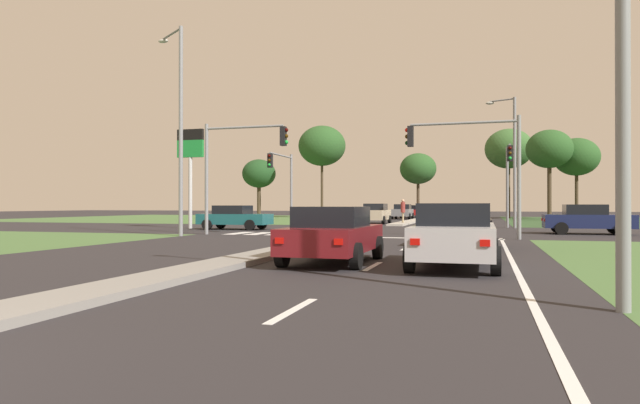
% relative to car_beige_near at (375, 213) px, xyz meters
% --- Properties ---
extents(ground_plane, '(200.00, 200.00, 0.00)m').
position_rel_car_beige_near_xyz_m(ground_plane, '(2.30, -11.96, -0.82)').
color(ground_plane, '#282628').
extents(grass_verge_far_left, '(35.00, 35.00, 0.01)m').
position_rel_car_beige_near_xyz_m(grass_verge_far_left, '(-23.20, 12.54, -0.82)').
color(grass_verge_far_left, '#476B38').
rests_on(grass_verge_far_left, ground).
extents(median_island_near, '(1.20, 22.00, 0.14)m').
position_rel_car_beige_near_xyz_m(median_island_near, '(2.30, -30.96, -0.75)').
color(median_island_near, gray).
rests_on(median_island_near, ground).
extents(median_island_far, '(1.20, 36.00, 0.14)m').
position_rel_car_beige_near_xyz_m(median_island_far, '(2.30, 13.04, -0.75)').
color(median_island_far, '#ADA89E').
rests_on(median_island_far, ground).
extents(lane_dash_near, '(0.14, 2.00, 0.01)m').
position_rel_car_beige_near_xyz_m(lane_dash_near, '(5.80, -37.00, -0.82)').
color(lane_dash_near, silver).
rests_on(lane_dash_near, ground).
extents(lane_dash_second, '(0.14, 2.00, 0.01)m').
position_rel_car_beige_near_xyz_m(lane_dash_second, '(5.80, -31.00, -0.82)').
color(lane_dash_second, silver).
rests_on(lane_dash_second, ground).
extents(lane_dash_third, '(0.14, 2.00, 0.01)m').
position_rel_car_beige_near_xyz_m(lane_dash_third, '(5.80, -25.00, -0.82)').
color(lane_dash_third, silver).
rests_on(lane_dash_third, ground).
extents(lane_dash_fourth, '(0.14, 2.00, 0.01)m').
position_rel_car_beige_near_xyz_m(lane_dash_fourth, '(5.80, -19.00, -0.82)').
color(lane_dash_fourth, silver).
rests_on(lane_dash_fourth, ground).
extents(edge_line_right, '(0.14, 24.00, 0.01)m').
position_rel_car_beige_near_xyz_m(edge_line_right, '(9.15, -29.96, -0.82)').
color(edge_line_right, silver).
rests_on(edge_line_right, ground).
extents(stop_bar_near, '(6.40, 0.50, 0.01)m').
position_rel_car_beige_near_xyz_m(stop_bar_near, '(6.10, -18.96, -0.82)').
color(stop_bar_near, silver).
rests_on(stop_bar_near, ground).
extents(crosswalk_bar_near, '(0.70, 2.80, 0.01)m').
position_rel_car_beige_near_xyz_m(crosswalk_bar_near, '(-4.10, -17.16, -0.82)').
color(crosswalk_bar_near, silver).
rests_on(crosswalk_bar_near, ground).
extents(crosswalk_bar_second, '(0.70, 2.80, 0.01)m').
position_rel_car_beige_near_xyz_m(crosswalk_bar_second, '(-2.95, -17.16, -0.82)').
color(crosswalk_bar_second, silver).
rests_on(crosswalk_bar_second, ground).
extents(crosswalk_bar_third, '(0.70, 2.80, 0.01)m').
position_rel_car_beige_near_xyz_m(crosswalk_bar_third, '(-1.80, -17.16, -0.82)').
color(crosswalk_bar_third, silver).
rests_on(crosswalk_bar_third, ground).
extents(crosswalk_bar_fourth, '(0.70, 2.80, 0.01)m').
position_rel_car_beige_near_xyz_m(crosswalk_bar_fourth, '(-0.65, -17.16, -0.82)').
color(crosswalk_bar_fourth, silver).
rests_on(crosswalk_bar_fourth, ground).
extents(crosswalk_bar_fifth, '(0.70, 2.80, 0.01)m').
position_rel_car_beige_near_xyz_m(crosswalk_bar_fifth, '(0.50, -17.16, -0.82)').
color(crosswalk_bar_fifth, silver).
rests_on(crosswalk_bar_fifth, ground).
extents(car_beige_near, '(2.06, 4.57, 1.61)m').
position_rel_car_beige_near_xyz_m(car_beige_near, '(0.00, 0.00, 0.00)').
color(car_beige_near, '#BCAD8E').
rests_on(car_beige_near, ground).
extents(car_maroon_second, '(2.06, 4.37, 1.47)m').
position_rel_car_beige_near_xyz_m(car_maroon_second, '(4.64, -30.45, -0.07)').
color(car_maroon_second, maroon).
rests_on(car_maroon_second, ground).
extents(car_silver_third, '(2.06, 4.40, 1.55)m').
position_rel_car_beige_near_xyz_m(car_silver_third, '(7.75, -30.68, -0.03)').
color(car_silver_third, '#B7B7BC').
rests_on(car_silver_third, ground).
extents(car_grey_fourth, '(2.05, 4.33, 1.58)m').
position_rel_car_beige_near_xyz_m(car_grey_fourth, '(0.03, 15.38, -0.02)').
color(car_grey_fourth, slate).
rests_on(car_grey_fourth, ground).
extents(car_navy_fifth, '(4.33, 2.08, 1.54)m').
position_rel_car_beige_near_xyz_m(car_navy_fifth, '(13.54, -12.94, -0.04)').
color(car_navy_fifth, '#161E47').
rests_on(car_navy_fifth, ground).
extents(car_teal_sixth, '(4.43, 2.07, 1.48)m').
position_rel_car_beige_near_xyz_m(car_teal_sixth, '(-6.34, -13.00, -0.06)').
color(car_teal_sixth, '#19565B').
rests_on(car_teal_sixth, ground).
extents(car_black_seventh, '(1.95, 4.45, 1.54)m').
position_rel_car_beige_near_xyz_m(car_black_seventh, '(7.81, -23.71, -0.04)').
color(car_black_seventh, black).
rests_on(car_black_seventh, ground).
extents(car_red_eighth, '(2.02, 4.29, 1.47)m').
position_rel_car_beige_near_xyz_m(car_red_eighth, '(0.07, 21.55, -0.07)').
color(car_red_eighth, '#A31919').
rests_on(car_red_eighth, ground).
extents(traffic_signal_far_right, '(0.32, 4.47, 5.35)m').
position_rel_car_beige_near_xyz_m(traffic_signal_far_right, '(9.90, -7.00, 2.87)').
color(traffic_signal_far_right, gray).
rests_on(traffic_signal_far_right, ground).
extents(traffic_signal_near_right, '(5.09, 0.32, 5.46)m').
position_rel_car_beige_near_xyz_m(traffic_signal_near_right, '(8.02, -18.56, 2.97)').
color(traffic_signal_near_right, gray).
rests_on(traffic_signal_near_right, ground).
extents(traffic_signal_far_left, '(0.32, 4.63, 5.25)m').
position_rel_car_beige_near_xyz_m(traffic_signal_far_left, '(-5.30, -7.09, 2.81)').
color(traffic_signal_far_left, gray).
rests_on(traffic_signal_far_left, ground).
extents(traffic_signal_near_left, '(4.55, 0.32, 5.69)m').
position_rel_car_beige_near_xyz_m(traffic_signal_near_left, '(-3.68, -18.56, 3.08)').
color(traffic_signal_near_left, gray).
rests_on(traffic_signal_near_left, ground).
extents(street_lamp_second, '(2.20, 1.58, 10.22)m').
position_rel_car_beige_near_xyz_m(street_lamp_second, '(-5.90, -20.25, 4.86)').
color(street_lamp_second, gray).
rests_on(street_lamp_second, ground).
extents(street_lamp_third, '(1.91, 0.91, 8.53)m').
position_rel_car_beige_near_xyz_m(street_lamp_third, '(10.17, -6.05, 3.95)').
color(street_lamp_third, gray).
rests_on(street_lamp_third, ground).
extents(pedestrian_at_median, '(0.34, 0.34, 1.82)m').
position_rel_car_beige_near_xyz_m(pedestrian_at_median, '(2.37, -1.08, 0.42)').
color(pedestrian_at_median, '#9E8966').
rests_on(pedestrian_at_median, median_island_far).
extents(fuel_price_totem, '(1.80, 0.24, 6.36)m').
position_rel_car_beige_near_xyz_m(fuel_price_totem, '(-9.67, -12.47, 3.84)').
color(fuel_price_totem, silver).
rests_on(fuel_price_totem, ground).
extents(treeline_near, '(4.16, 4.16, 7.18)m').
position_rel_car_beige_near_xyz_m(treeline_near, '(-18.50, 20.16, 4.54)').
color(treeline_near, '#423323').
rests_on(treeline_near, ground).
extents(treeline_second, '(5.52, 5.52, 10.77)m').
position_rel_car_beige_near_xyz_m(treeline_second, '(-9.81, 18.36, 7.58)').
color(treeline_second, '#423323').
rests_on(treeline_second, ground).
extents(treeline_third, '(4.14, 4.14, 7.41)m').
position_rel_car_beige_near_xyz_m(treeline_third, '(1.16, 20.01, 4.80)').
color(treeline_third, '#423323').
rests_on(treeline_third, ground).
extents(treeline_fourth, '(5.34, 5.34, 10.20)m').
position_rel_car_beige_near_xyz_m(treeline_fourth, '(11.12, 22.82, 7.08)').
color(treeline_fourth, '#423323').
rests_on(treeline_fourth, ground).
extents(treeline_fifth, '(4.69, 4.69, 8.58)m').
position_rel_car_beige_near_xyz_m(treeline_fifth, '(17.79, 19.87, 5.74)').
color(treeline_fifth, '#423323').
rests_on(treeline_fifth, ground).
extents(treeline_sixth, '(4.66, 4.66, 9.26)m').
position_rel_car_beige_near_xyz_m(treeline_sixth, '(14.86, 17.48, 6.41)').
color(treeline_sixth, '#423323').
rests_on(treeline_sixth, ground).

